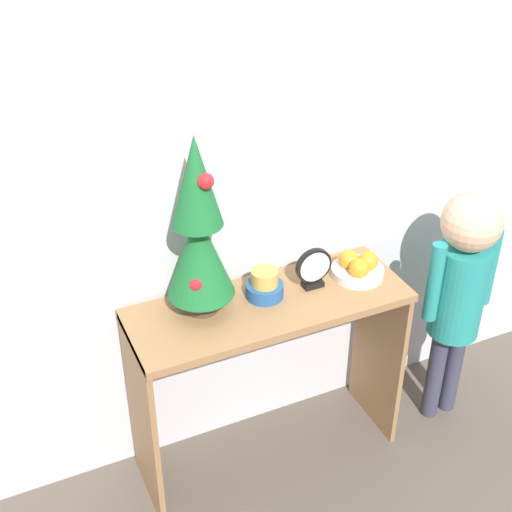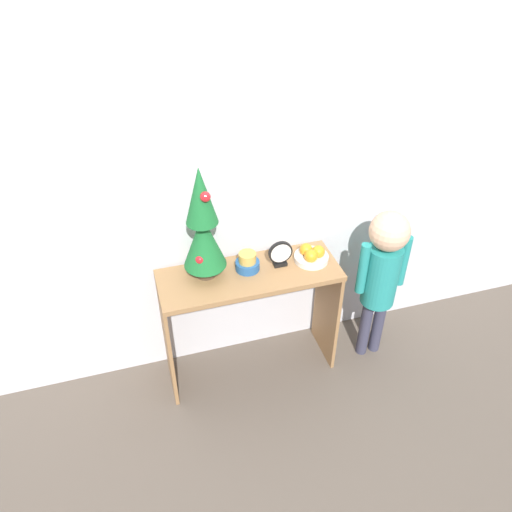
{
  "view_description": "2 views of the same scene",
  "coord_description": "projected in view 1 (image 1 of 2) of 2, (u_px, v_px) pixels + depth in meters",
  "views": [
    {
      "loc": [
        -0.85,
        -1.58,
        2.17
      ],
      "look_at": [
        -0.05,
        0.16,
        0.94
      ],
      "focal_mm": 50.0,
      "sensor_mm": 36.0,
      "label": 1
    },
    {
      "loc": [
        -0.55,
        -1.81,
        2.39
      ],
      "look_at": [
        0.03,
        0.16,
        0.85
      ],
      "focal_mm": 35.0,
      "sensor_mm": 36.0,
      "label": 2
    }
  ],
  "objects": [
    {
      "name": "singing_bowl",
      "position": [
        265.0,
        286.0,
        2.42
      ],
      "size": [
        0.13,
        0.13,
        0.1
      ],
      "color": "#235189",
      "rests_on": "console_table"
    },
    {
      "name": "ground_plane",
      "position": [
        287.0,
        484.0,
        2.68
      ],
      "size": [
        12.0,
        12.0,
        0.0
      ],
      "primitive_type": "plane",
      "color": "brown"
    },
    {
      "name": "console_table",
      "position": [
        269.0,
        344.0,
        2.52
      ],
      "size": [
        0.97,
        0.35,
        0.73
      ],
      "color": "olive",
      "rests_on": "ground_plane"
    },
    {
      "name": "fruit_bowl",
      "position": [
        358.0,
        267.0,
        2.53
      ],
      "size": [
        0.19,
        0.19,
        0.09
      ],
      "color": "silver",
      "rests_on": "console_table"
    },
    {
      "name": "back_wall",
      "position": [
        242.0,
        136.0,
        2.31
      ],
      "size": [
        7.0,
        0.05,
        2.5
      ],
      "primitive_type": "cube",
      "color": "silver",
      "rests_on": "ground_plane"
    },
    {
      "name": "child_figure",
      "position": [
        461.0,
        279.0,
        2.65
      ],
      "size": [
        0.31,
        0.22,
        1.02
      ],
      "color": "#38384C",
      "rests_on": "ground_plane"
    },
    {
      "name": "desk_clock",
      "position": [
        314.0,
        269.0,
        2.45
      ],
      "size": [
        0.13,
        0.04,
        0.15
      ],
      "color": "black",
      "rests_on": "console_table"
    },
    {
      "name": "mini_tree",
      "position": [
        198.0,
        231.0,
        2.22
      ],
      "size": [
        0.22,
        0.22,
        0.63
      ],
      "color": "#4C3828",
      "rests_on": "console_table"
    }
  ]
}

